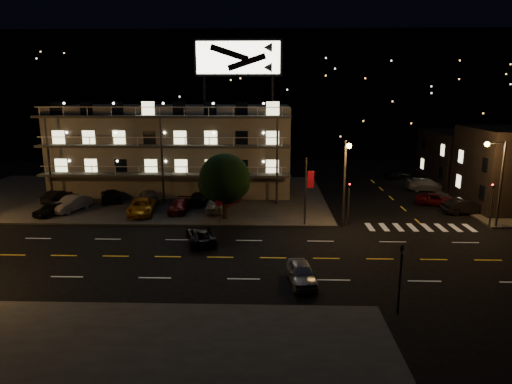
{
  "coord_description": "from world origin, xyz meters",
  "views": [
    {
      "loc": [
        1.68,
        -32.47,
        12.37
      ],
      "look_at": [
        0.47,
        8.0,
        3.3
      ],
      "focal_mm": 32.0,
      "sensor_mm": 36.0,
      "label": 1
    }
  ],
  "objects_px": {
    "lot_car_2": "(142,207)",
    "lot_car_7": "(149,196)",
    "lot_car_4": "(215,204)",
    "side_car_0": "(466,206)",
    "tree": "(224,180)",
    "road_car_west": "(201,235)",
    "road_car_east": "(301,273)"
  },
  "relations": [
    {
      "from": "tree",
      "to": "side_car_0",
      "type": "xyz_separation_m",
      "value": [
        24.43,
        3.1,
        -3.18
      ]
    },
    {
      "from": "side_car_0",
      "to": "lot_car_7",
      "type": "bearing_deg",
      "value": 76.79
    },
    {
      "from": "road_car_east",
      "to": "road_car_west",
      "type": "height_order",
      "value": "road_car_east"
    },
    {
      "from": "tree",
      "to": "road_car_west",
      "type": "xyz_separation_m",
      "value": [
        -1.33,
        -6.77,
        -3.33
      ]
    },
    {
      "from": "lot_car_4",
      "to": "lot_car_7",
      "type": "distance_m",
      "value": 8.79
    },
    {
      "from": "lot_car_7",
      "to": "lot_car_2",
      "type": "bearing_deg",
      "value": 73.28
    },
    {
      "from": "lot_car_2",
      "to": "road_car_east",
      "type": "relative_size",
      "value": 1.3
    },
    {
      "from": "lot_car_2",
      "to": "side_car_0",
      "type": "bearing_deg",
      "value": -4.79
    },
    {
      "from": "lot_car_7",
      "to": "side_car_0",
      "type": "relative_size",
      "value": 0.98
    },
    {
      "from": "road_car_east",
      "to": "road_car_west",
      "type": "bearing_deg",
      "value": 128.51
    },
    {
      "from": "lot_car_7",
      "to": "side_car_0",
      "type": "distance_m",
      "value": 33.73
    },
    {
      "from": "tree",
      "to": "lot_car_2",
      "type": "relative_size",
      "value": 1.21
    },
    {
      "from": "lot_car_4",
      "to": "road_car_east",
      "type": "xyz_separation_m",
      "value": [
        7.68,
        -17.43,
        -0.21
      ]
    },
    {
      "from": "tree",
      "to": "lot_car_7",
      "type": "relative_size",
      "value": 1.4
    },
    {
      "from": "tree",
      "to": "lot_car_7",
      "type": "bearing_deg",
      "value": 143.74
    },
    {
      "from": "road_car_east",
      "to": "tree",
      "type": "bearing_deg",
      "value": 107.59
    },
    {
      "from": "lot_car_7",
      "to": "lot_car_4",
      "type": "bearing_deg",
      "value": 130.78
    },
    {
      "from": "side_car_0",
      "to": "road_car_east",
      "type": "xyz_separation_m",
      "value": [
        -17.97,
        -17.73,
        -0.08
      ]
    },
    {
      "from": "lot_car_2",
      "to": "lot_car_7",
      "type": "height_order",
      "value": "lot_car_2"
    },
    {
      "from": "lot_car_4",
      "to": "road_car_west",
      "type": "height_order",
      "value": "lot_car_4"
    },
    {
      "from": "road_car_east",
      "to": "lot_car_2",
      "type": "bearing_deg",
      "value": 126.76
    },
    {
      "from": "lot_car_2",
      "to": "lot_car_4",
      "type": "bearing_deg",
      "value": 2.86
    },
    {
      "from": "tree",
      "to": "lot_car_4",
      "type": "relative_size",
      "value": 1.44
    },
    {
      "from": "tree",
      "to": "lot_car_7",
      "type": "distance_m",
      "value": 11.72
    },
    {
      "from": "side_car_0",
      "to": "road_car_west",
      "type": "xyz_separation_m",
      "value": [
        -25.76,
        -9.87,
        -0.15
      ]
    },
    {
      "from": "side_car_0",
      "to": "lot_car_4",
      "type": "bearing_deg",
      "value": 83.54
    },
    {
      "from": "lot_car_2",
      "to": "road_car_west",
      "type": "height_order",
      "value": "lot_car_2"
    },
    {
      "from": "tree",
      "to": "side_car_0",
      "type": "height_order",
      "value": "tree"
    },
    {
      "from": "lot_car_7",
      "to": "side_car_0",
      "type": "bearing_deg",
      "value": 150.86
    },
    {
      "from": "side_car_0",
      "to": "road_car_east",
      "type": "distance_m",
      "value": 25.24
    },
    {
      "from": "lot_car_2",
      "to": "road_car_east",
      "type": "xyz_separation_m",
      "value": [
        14.99,
        -16.08,
        -0.19
      ]
    },
    {
      "from": "lot_car_2",
      "to": "side_car_0",
      "type": "height_order",
      "value": "lot_car_2"
    }
  ]
}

